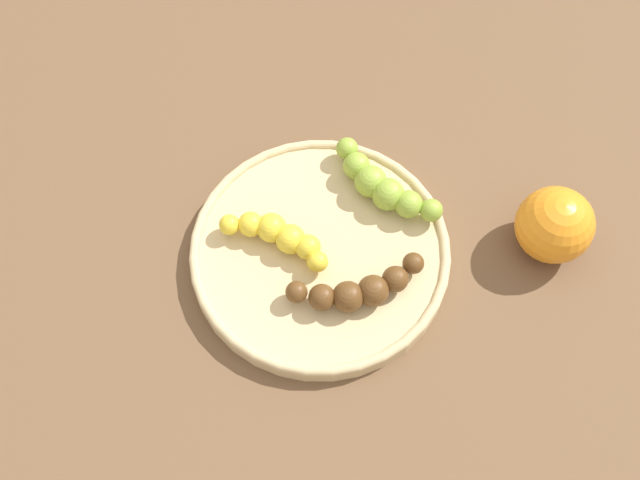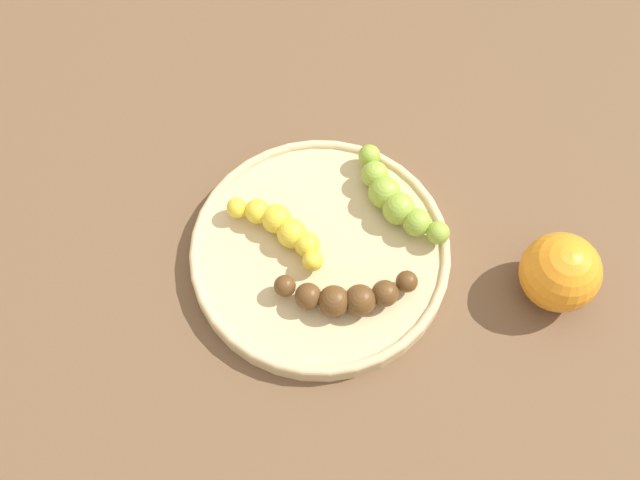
{
  "view_description": "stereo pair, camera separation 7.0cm",
  "coord_description": "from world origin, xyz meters",
  "px_view_note": "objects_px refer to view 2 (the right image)",
  "views": [
    {
      "loc": [
        -0.32,
        -0.03,
        0.67
      ],
      "look_at": [
        0.0,
        0.0,
        0.04
      ],
      "focal_mm": 41.38,
      "sensor_mm": 36.0,
      "label": 1
    },
    {
      "loc": [
        -0.3,
        -0.1,
        0.67
      ],
      "look_at": [
        0.0,
        0.0,
        0.04
      ],
      "focal_mm": 41.38,
      "sensor_mm": 36.0,
      "label": 2
    }
  ],
  "objects_px": {
    "banana_overripe": "(347,296)",
    "banana_green": "(395,198)",
    "orange_fruit": "(560,272)",
    "fruit_bowl": "(320,252)",
    "banana_yellow": "(282,227)"
  },
  "relations": [
    {
      "from": "banana_overripe",
      "to": "banana_green",
      "type": "height_order",
      "value": "banana_green"
    },
    {
      "from": "fruit_bowl",
      "to": "banana_yellow",
      "type": "xyz_separation_m",
      "value": [
        0.0,
        0.04,
        0.02
      ]
    },
    {
      "from": "banana_yellow",
      "to": "banana_overripe",
      "type": "bearing_deg",
      "value": -103.01
    },
    {
      "from": "banana_yellow",
      "to": "orange_fruit",
      "type": "distance_m",
      "value": 0.27
    },
    {
      "from": "banana_overripe",
      "to": "banana_yellow",
      "type": "bearing_deg",
      "value": -141.97
    },
    {
      "from": "banana_overripe",
      "to": "orange_fruit",
      "type": "xyz_separation_m",
      "value": [
        0.09,
        -0.18,
        0.0
      ]
    },
    {
      "from": "banana_green",
      "to": "banana_yellow",
      "type": "bearing_deg",
      "value": -19.79
    },
    {
      "from": "banana_yellow",
      "to": "banana_overripe",
      "type": "xyz_separation_m",
      "value": [
        -0.05,
        -0.08,
        0.0
      ]
    },
    {
      "from": "banana_green",
      "to": "orange_fruit",
      "type": "relative_size",
      "value": 1.47
    },
    {
      "from": "banana_green",
      "to": "banana_overripe",
      "type": "bearing_deg",
      "value": 28.96
    },
    {
      "from": "orange_fruit",
      "to": "banana_green",
      "type": "bearing_deg",
      "value": 80.58
    },
    {
      "from": "fruit_bowl",
      "to": "orange_fruit",
      "type": "xyz_separation_m",
      "value": [
        0.04,
        -0.22,
        0.03
      ]
    },
    {
      "from": "fruit_bowl",
      "to": "orange_fruit",
      "type": "distance_m",
      "value": 0.23
    },
    {
      "from": "banana_yellow",
      "to": "banana_overripe",
      "type": "height_order",
      "value": "same"
    },
    {
      "from": "fruit_bowl",
      "to": "banana_yellow",
      "type": "height_order",
      "value": "banana_yellow"
    }
  ]
}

